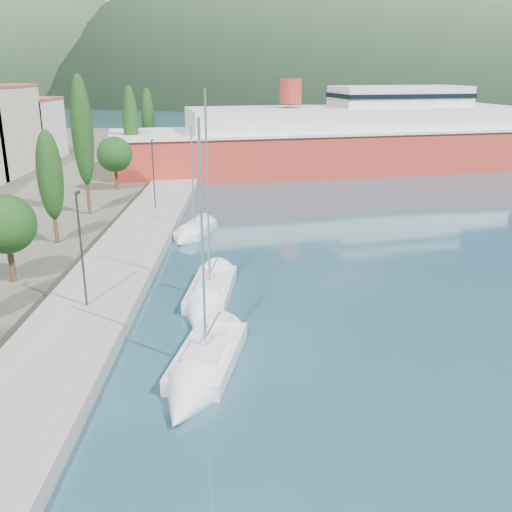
{
  "coord_description": "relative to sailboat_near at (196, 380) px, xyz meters",
  "views": [
    {
      "loc": [
        -0.13,
        -14.07,
        12.73
      ],
      "look_at": [
        0.0,
        14.0,
        3.5
      ],
      "focal_mm": 40.0,
      "sensor_mm": 36.0,
      "label": 1
    }
  ],
  "objects": [
    {
      "name": "ground",
      "position": [
        2.54,
        113.02,
        -0.32
      ],
      "size": [
        1400.0,
        1400.0,
        0.0
      ],
      "primitive_type": "plane",
      "color": "#234956"
    },
    {
      "name": "quay",
      "position": [
        -6.46,
        19.02,
        0.08
      ],
      "size": [
        5.0,
        88.0,
        0.8
      ],
      "primitive_type": "cube",
      "color": "gray",
      "rests_on": "ground"
    },
    {
      "name": "hills_far",
      "position": [
        141.12,
        611.75,
        77.07
      ],
      "size": [
        1480.0,
        900.0,
        180.0
      ],
      "color": "slate",
      "rests_on": "ground"
    },
    {
      "name": "hills_near",
      "position": [
        100.58,
        365.52,
        48.86
      ],
      "size": [
        1010.0,
        520.0,
        115.0
      ],
      "color": "#344F2F",
      "rests_on": "ground"
    },
    {
      "name": "tree_row",
      "position": [
        -11.86,
        25.03,
        5.64
      ],
      "size": [
        3.6,
        63.52,
        11.73
      ],
      "color": "#47301E",
      "rests_on": "land_strip"
    },
    {
      "name": "lamp_posts",
      "position": [
        -6.46,
        6.69,
        3.76
      ],
      "size": [
        0.15,
        46.03,
        6.06
      ],
      "color": "#2D2D33",
      "rests_on": "quay"
    },
    {
      "name": "sailboat_near",
      "position": [
        0.0,
        0.0,
        0.0
      ],
      "size": [
        3.87,
        8.6,
        11.92
      ],
      "color": "silver",
      "rests_on": "ground"
    },
    {
      "name": "sailboat_mid",
      "position": [
        -0.27,
        8.26,
        -0.01
      ],
      "size": [
        3.02,
        8.97,
        12.68
      ],
      "color": "silver",
      "rests_on": "ground"
    },
    {
      "name": "sailboat_far",
      "position": [
        -2.69,
        22.15,
        -0.05
      ],
      "size": [
        3.59,
        6.74,
        9.46
      ],
      "color": "silver",
      "rests_on": "ground"
    },
    {
      "name": "ferry",
      "position": [
        15.57,
        54.42,
        3.4
      ],
      "size": [
        62.97,
        26.53,
        12.24
      ],
      "color": "#AF3224",
      "rests_on": "ground"
    }
  ]
}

